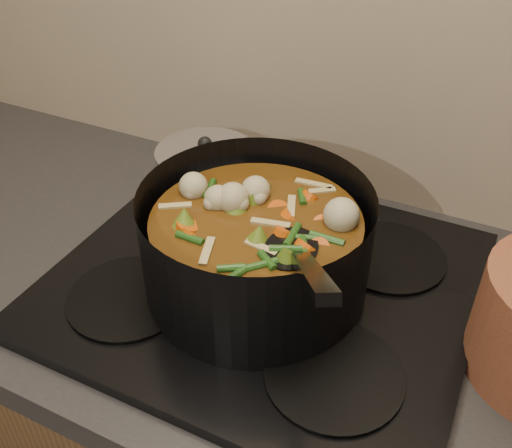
% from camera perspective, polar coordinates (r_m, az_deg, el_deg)
% --- Properties ---
extents(stovetop, '(0.62, 0.54, 0.03)m').
position_cam_1_polar(stovetop, '(0.89, 0.82, -5.77)').
color(stovetop, black).
rests_on(stovetop, counter).
extents(stockpot, '(0.41, 0.43, 0.24)m').
position_cam_1_polar(stockpot, '(0.82, 0.03, -2.22)').
color(stockpot, black).
rests_on(stockpot, stovetop).
extents(saucepan, '(0.17, 0.17, 0.14)m').
position_cam_1_polar(saucepan, '(1.00, -4.92, 4.52)').
color(saucepan, silver).
rests_on(saucepan, stovetop).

